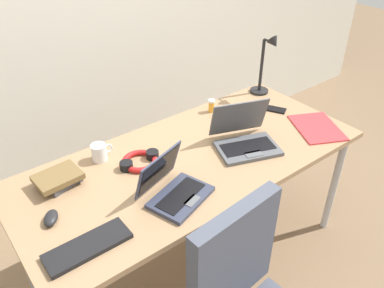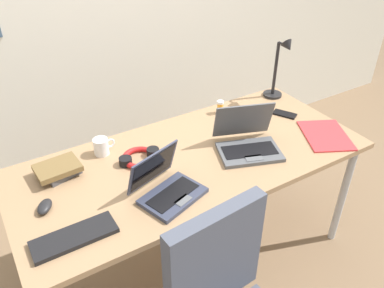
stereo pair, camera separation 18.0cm
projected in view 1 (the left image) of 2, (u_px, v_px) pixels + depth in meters
ground_plane at (192, 255)px, 2.41m from camera, size 12.00×12.00×0.00m
desk at (192, 166)px, 2.03m from camera, size 1.80×0.80×0.74m
desk_lamp at (266, 65)px, 2.47m from camera, size 0.12×0.18×0.40m
laptop_near_mouse at (245, 138)px, 2.05m from camera, size 0.39×0.37×0.23m
laptop_front_left at (174, 189)px, 1.73m from camera, size 0.33×0.31×0.20m
external_keyboard at (88, 246)px, 1.50m from camera, size 0.33×0.12×0.02m
computer_mouse at (50, 217)px, 1.62m from camera, size 0.10×0.11×0.03m
cell_phone at (274, 109)px, 2.40m from camera, size 0.12×0.15×0.01m
headphones at (140, 161)px, 1.94m from camera, size 0.21×0.18×0.04m
pill_bottle at (211, 106)px, 2.36m from camera, size 0.04×0.04×0.08m
book_stack at (59, 179)px, 1.80m from camera, size 0.21×0.16×0.06m
paper_folder_far_corner at (317, 128)px, 2.22m from camera, size 0.34×0.38×0.01m
coffee_mug at (99, 152)px, 1.95m from camera, size 0.11×0.08×0.09m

